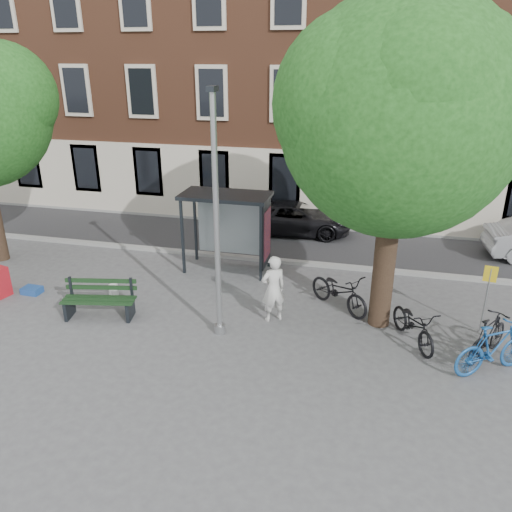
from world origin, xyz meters
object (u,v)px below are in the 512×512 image
Objects in this scene: painter at (273,289)px; lamppost at (217,232)px; bike_d at (488,337)px; bike_a at (339,291)px; bench at (100,301)px; bus_shelter at (239,215)px; bike_c at (414,324)px; car_dark at (296,218)px; notice_sign at (488,285)px; bike_b at (494,348)px.

lamppost is at bearing 5.19° from painter.
bike_d is (5.30, -0.54, -0.39)m from painter.
bench is at bearing 147.41° from bike_a.
bike_c is (5.44, -3.41, -1.40)m from bus_shelter.
painter reaches higher than bike_d.
bike_a is (1.67, 1.07, -0.38)m from painter.
lamppost reaches higher than painter.
bike_d is at bearing 139.55° from painter.
bike_a is 1.08× the size of bike_c.
painter is 7.26m from car_dark.
bus_shelter is 1.52× the size of painter.
lamppost is 6.89m from bike_d.
lamppost is at bearing 172.25° from car_dark.
bike_d is 1.45m from notice_sign.
bike_d is (1.67, -0.23, 0.03)m from bike_c.
bus_shelter is (-0.61, 4.11, -0.87)m from lamppost.
bike_b is 0.63m from bike_d.
bus_shelter is 4.25m from bike_a.
car_dark is at bearing 141.41° from notice_sign.
painter is at bearing 28.90° from bike_d.
bench is at bearing 178.55° from lamppost.
bike_b is 1.11× the size of notice_sign.
car_dark is (4.09, 8.14, 0.15)m from bench.
lamppost is 3.26× the size of painter.
lamppost reaches higher than bench.
notice_sign is (3.72, -0.39, 0.77)m from bike_a.
bike_c is at bearing 8.16° from lamppost.
notice_sign is (5.97, -6.54, 0.71)m from car_dark.
bike_c is (4.83, 0.69, -2.27)m from lamppost.
bike_b is (3.63, -2.25, 0.06)m from bike_a.
bus_shelter is at bearing 43.33° from bench.
lamppost is 2.97× the size of bike_b.
bike_b is at bearing -12.76° from bench.
notice_sign reaches higher than bike_d.
bike_d is (3.63, -1.61, -0.01)m from bike_a.
bike_d is 9.74m from car_dark.
bike_d is at bearing -146.31° from car_dark.
notice_sign reaches higher than bike_c.
bench is (-2.86, -4.02, -1.45)m from bus_shelter.
car_dark is (-4.20, 7.53, 0.10)m from bike_c.
lamppost reaches higher than bike_b.
painter is 5.45m from notice_sign.
lamppost reaches higher than bike_d.
bike_b is at bearing -53.34° from bike_c.
bike_c is (1.95, -1.38, -0.04)m from bike_a.
bench is 6.64m from bike_a.
lamppost is 2.14× the size of bus_shelter.
lamppost is 8.53m from car_dark.
bus_shelter reaches higher than bike_b.
car_dark is at bearing 60.09° from bike_a.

